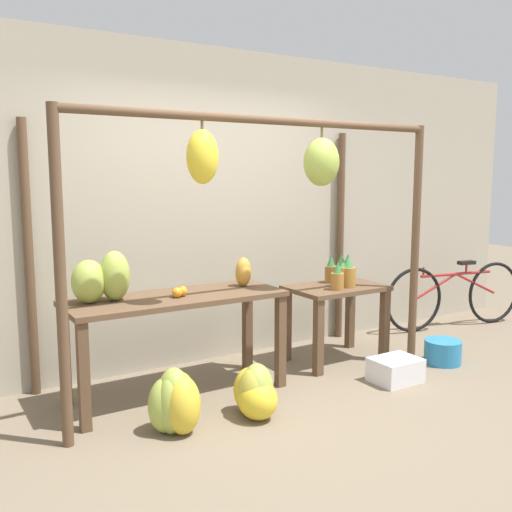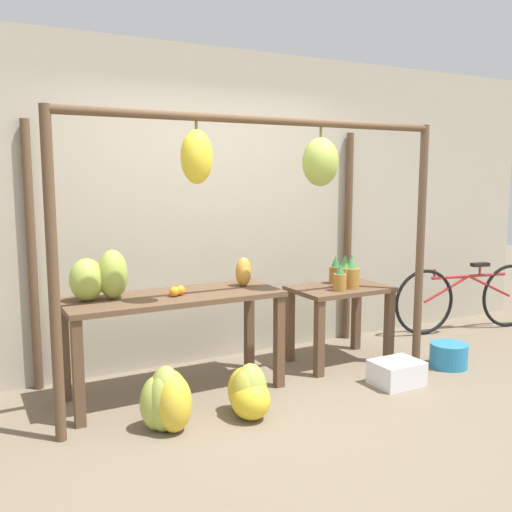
{
  "view_description": "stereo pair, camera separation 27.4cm",
  "coord_description": "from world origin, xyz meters",
  "px_view_note": "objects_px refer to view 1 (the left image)",
  "views": [
    {
      "loc": [
        -2.29,
        -3.0,
        1.68
      ],
      "look_at": [
        0.12,
        0.91,
        1.03
      ],
      "focal_mm": 40.0,
      "sensor_mm": 36.0,
      "label": 1
    },
    {
      "loc": [
        -2.05,
        -3.14,
        1.68
      ],
      "look_at": [
        0.12,
        0.91,
        1.03
      ],
      "focal_mm": 40.0,
      "sensor_mm": 36.0,
      "label": 2
    }
  ],
  "objects_px": {
    "orange_pile": "(180,291)",
    "parked_bicycle": "(455,295)",
    "pineapple_cluster": "(341,273)",
    "papaya_pile": "(243,273)",
    "fruit_crate_white": "(395,370)",
    "banana_pile_ground_right": "(255,393)",
    "blue_bucket": "(443,352)",
    "banana_pile_ground_left": "(175,403)",
    "banana_pile_on_table": "(102,279)"
  },
  "relations": [
    {
      "from": "pineapple_cluster",
      "to": "banana_pile_ground_right",
      "type": "bearing_deg",
      "value": -154.04
    },
    {
      "from": "orange_pile",
      "to": "blue_bucket",
      "type": "distance_m",
      "value": 2.49
    },
    {
      "from": "parked_bicycle",
      "to": "blue_bucket",
      "type": "bearing_deg",
      "value": -144.78
    },
    {
      "from": "banana_pile_on_table",
      "to": "orange_pile",
      "type": "relative_size",
      "value": 3.81
    },
    {
      "from": "orange_pile",
      "to": "parked_bicycle",
      "type": "bearing_deg",
      "value": 4.33
    },
    {
      "from": "parked_bicycle",
      "to": "orange_pile",
      "type": "bearing_deg",
      "value": -175.67
    },
    {
      "from": "banana_pile_on_table",
      "to": "papaya_pile",
      "type": "bearing_deg",
      "value": -0.98
    },
    {
      "from": "banana_pile_ground_left",
      "to": "blue_bucket",
      "type": "bearing_deg",
      "value": 0.71
    },
    {
      "from": "papaya_pile",
      "to": "banana_pile_on_table",
      "type": "bearing_deg",
      "value": 179.02
    },
    {
      "from": "orange_pile",
      "to": "blue_bucket",
      "type": "relative_size",
      "value": 0.4
    },
    {
      "from": "banana_pile_ground_left",
      "to": "fruit_crate_white",
      "type": "height_order",
      "value": "banana_pile_ground_left"
    },
    {
      "from": "pineapple_cluster",
      "to": "papaya_pile",
      "type": "bearing_deg",
      "value": 174.9
    },
    {
      "from": "banana_pile_ground_right",
      "to": "blue_bucket",
      "type": "xyz_separation_m",
      "value": [
        2.05,
        0.1,
        -0.06
      ]
    },
    {
      "from": "parked_bicycle",
      "to": "papaya_pile",
      "type": "distance_m",
      "value": 2.88
    },
    {
      "from": "parked_bicycle",
      "to": "pineapple_cluster",
      "type": "bearing_deg",
      "value": -172.53
    },
    {
      "from": "banana_pile_ground_right",
      "to": "blue_bucket",
      "type": "height_order",
      "value": "banana_pile_ground_right"
    },
    {
      "from": "banana_pile_on_table",
      "to": "blue_bucket",
      "type": "relative_size",
      "value": 1.53
    },
    {
      "from": "blue_bucket",
      "to": "parked_bicycle",
      "type": "distance_m",
      "value": 1.37
    },
    {
      "from": "banana_pile_ground_right",
      "to": "blue_bucket",
      "type": "relative_size",
      "value": 1.35
    },
    {
      "from": "banana_pile_ground_left",
      "to": "parked_bicycle",
      "type": "relative_size",
      "value": 0.25
    },
    {
      "from": "orange_pile",
      "to": "papaya_pile",
      "type": "bearing_deg",
      "value": 9.48
    },
    {
      "from": "blue_bucket",
      "to": "papaya_pile",
      "type": "relative_size",
      "value": 1.39
    },
    {
      "from": "banana_pile_on_table",
      "to": "banana_pile_ground_right",
      "type": "xyz_separation_m",
      "value": [
        0.84,
        -0.73,
        -0.78
      ]
    },
    {
      "from": "orange_pile",
      "to": "banana_pile_ground_left",
      "type": "relative_size",
      "value": 0.3
    },
    {
      "from": "blue_bucket",
      "to": "papaya_pile",
      "type": "height_order",
      "value": "papaya_pile"
    },
    {
      "from": "banana_pile_ground_left",
      "to": "banana_pile_ground_right",
      "type": "relative_size",
      "value": 0.99
    },
    {
      "from": "banana_pile_on_table",
      "to": "pineapple_cluster",
      "type": "xyz_separation_m",
      "value": [
        2.12,
        -0.11,
        -0.14
      ]
    },
    {
      "from": "banana_pile_ground_right",
      "to": "parked_bicycle",
      "type": "relative_size",
      "value": 0.25
    },
    {
      "from": "parked_bicycle",
      "to": "papaya_pile",
      "type": "relative_size",
      "value": 7.55
    },
    {
      "from": "blue_bucket",
      "to": "banana_pile_ground_left",
      "type": "bearing_deg",
      "value": -179.29
    },
    {
      "from": "orange_pile",
      "to": "pineapple_cluster",
      "type": "xyz_separation_m",
      "value": [
        1.57,
        0.02,
        -0.01
      ]
    },
    {
      "from": "fruit_crate_white",
      "to": "papaya_pile",
      "type": "xyz_separation_m",
      "value": [
        -1.02,
        0.73,
        0.8
      ]
    },
    {
      "from": "banana_pile_ground_right",
      "to": "fruit_crate_white",
      "type": "bearing_deg",
      "value": -0.7
    },
    {
      "from": "banana_pile_ground_right",
      "to": "blue_bucket",
      "type": "bearing_deg",
      "value": 2.66
    },
    {
      "from": "orange_pile",
      "to": "blue_bucket",
      "type": "xyz_separation_m",
      "value": [
        2.33,
        -0.52,
        -0.72
      ]
    },
    {
      "from": "pineapple_cluster",
      "to": "blue_bucket",
      "type": "bearing_deg",
      "value": -34.85
    },
    {
      "from": "banana_pile_ground_left",
      "to": "parked_bicycle",
      "type": "xyz_separation_m",
      "value": [
        3.73,
        0.81,
        0.17
      ]
    },
    {
      "from": "fruit_crate_white",
      "to": "parked_bicycle",
      "type": "xyz_separation_m",
      "value": [
        1.8,
        0.89,
        0.27
      ]
    },
    {
      "from": "papaya_pile",
      "to": "fruit_crate_white",
      "type": "bearing_deg",
      "value": -35.52
    },
    {
      "from": "fruit_crate_white",
      "to": "parked_bicycle",
      "type": "height_order",
      "value": "parked_bicycle"
    },
    {
      "from": "banana_pile_on_table",
      "to": "parked_bicycle",
      "type": "height_order",
      "value": "banana_pile_on_table"
    },
    {
      "from": "banana_pile_on_table",
      "to": "banana_pile_ground_left",
      "type": "relative_size",
      "value": 1.15
    },
    {
      "from": "banana_pile_ground_left",
      "to": "papaya_pile",
      "type": "xyz_separation_m",
      "value": [
        0.9,
        0.65,
        0.69
      ]
    },
    {
      "from": "pineapple_cluster",
      "to": "banana_pile_ground_left",
      "type": "relative_size",
      "value": 0.93
    },
    {
      "from": "orange_pile",
      "to": "papaya_pile",
      "type": "xyz_separation_m",
      "value": [
        0.61,
        0.1,
        0.07
      ]
    },
    {
      "from": "parked_bicycle",
      "to": "banana_pile_ground_right",
      "type": "bearing_deg",
      "value": -164.54
    },
    {
      "from": "banana_pile_ground_right",
      "to": "papaya_pile",
      "type": "height_order",
      "value": "papaya_pile"
    },
    {
      "from": "banana_pile_ground_left",
      "to": "banana_pile_on_table",
      "type": "bearing_deg",
      "value": 111.21
    },
    {
      "from": "fruit_crate_white",
      "to": "papaya_pile",
      "type": "height_order",
      "value": "papaya_pile"
    },
    {
      "from": "papaya_pile",
      "to": "banana_pile_ground_left",
      "type": "bearing_deg",
      "value": -144.21
    }
  ]
}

